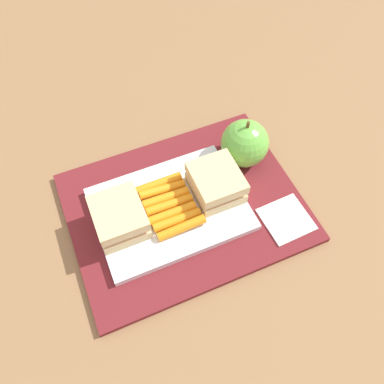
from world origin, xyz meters
TOP-DOWN VIEW (x-y plane):
  - ground_plane at (0.00, 0.00)m, footprint 2.40×2.40m
  - lunchbag_mat at (0.00, 0.00)m, footprint 0.36×0.28m
  - food_tray at (-0.03, 0.00)m, footprint 0.23×0.17m
  - sandwich_half_left at (-0.10, 0.00)m, footprint 0.07×0.08m
  - sandwich_half_right at (0.05, 0.00)m, footprint 0.07×0.08m
  - carrot_sticks_bundle at (-0.03, -0.00)m, footprint 0.08×0.10m
  - apple at (0.13, 0.05)m, footprint 0.08×0.08m
  - paper_napkin at (0.14, -0.09)m, footprint 0.07×0.07m

SIDE VIEW (x-z plane):
  - ground_plane at x=0.00m, z-range 0.00..0.00m
  - lunchbag_mat at x=0.00m, z-range 0.00..0.01m
  - paper_napkin at x=0.14m, z-range 0.01..0.01m
  - food_tray at x=-0.03m, z-range 0.01..0.02m
  - carrot_sticks_bundle at x=-0.03m, z-range 0.02..0.04m
  - sandwich_half_left at x=-0.10m, z-range 0.02..0.07m
  - sandwich_half_right at x=0.05m, z-range 0.02..0.07m
  - apple at x=0.13m, z-range 0.00..0.09m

